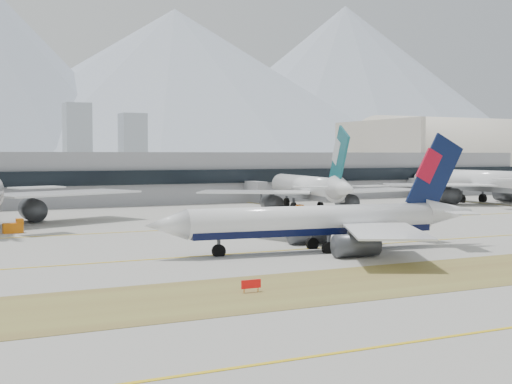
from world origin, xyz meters
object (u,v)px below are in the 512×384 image
widebody_china_air (475,182)px  terminal (119,177)px  taxiing_airliner (326,222)px  widebody_cathay (308,189)px  hangar (462,188)px

widebody_china_air → terminal: 107.19m
taxiing_airliner → terminal: 122.76m
widebody_china_air → widebody_cathay: bearing=99.4°
taxiing_airliner → terminal: (2.62, 122.69, 3.18)m
taxiing_airliner → widebody_cathay: size_ratio=0.92×
terminal → hangar: (154.56, 20.16, -7.37)m
taxiing_airliner → widebody_china_air: size_ratio=0.83×
terminal → hangar: size_ratio=3.08×
widebody_china_air → terminal: (-94.05, 51.41, 1.38)m
terminal → hangar: bearing=7.4°
widebody_china_air → hangar: bearing=-36.3°
widebody_cathay → terminal: (-33.07, 57.22, 1.89)m
widebody_china_air → terminal: widebody_china_air is taller
taxiing_airliner → hangar: size_ratio=0.59×
widebody_cathay → hangar: bearing=-46.4°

